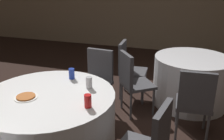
{
  "coord_description": "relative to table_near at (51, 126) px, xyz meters",
  "views": [
    {
      "loc": [
        1.14,
        -1.85,
        1.83
      ],
      "look_at": [
        0.32,
        0.68,
        0.83
      ],
      "focal_mm": 40.0,
      "sensor_mm": 36.0,
      "label": 1
    }
  ],
  "objects": [
    {
      "name": "table_near",
      "position": [
        0.0,
        0.0,
        0.0
      ],
      "size": [
        1.34,
        1.34,
        0.73
      ],
      "color": "white",
      "rests_on": "ground_plane"
    },
    {
      "name": "table_far",
      "position": [
        1.35,
        1.72,
        0.0
      ],
      "size": [
        1.1,
        1.1,
        0.73
      ],
      "color": "silver",
      "rests_on": "ground_plane"
    },
    {
      "name": "chair_near_north",
      "position": [
        0.11,
        1.08,
        0.16
      ],
      "size": [
        0.44,
        0.44,
        0.89
      ],
      "rotation": [
        0.0,
        0.0,
        -3.24
      ],
      "color": "#47474C",
      "rests_on": "ground_plane"
    },
    {
      "name": "chair_far_southwest",
      "position": [
        0.58,
        1.13,
        0.16
      ],
      "size": [
        0.56,
        0.56,
        0.89
      ],
      "rotation": [
        0.0,
        0.0,
        -0.92
      ],
      "color": "#47474C",
      "rests_on": "ground_plane"
    },
    {
      "name": "chair_far_west",
      "position": [
        0.39,
        1.66,
        0.16
      ],
      "size": [
        0.43,
        0.42,
        0.89
      ],
      "rotation": [
        0.0,
        0.0,
        -1.51
      ],
      "color": "#47474C",
      "rests_on": "ground_plane"
    },
    {
      "name": "chair_far_south",
      "position": [
        1.41,
        0.75,
        0.16
      ],
      "size": [
        0.42,
        0.43,
        0.89
      ],
      "rotation": [
        0.0,
        0.0,
        0.06
      ],
      "color": "#47474C",
      "rests_on": "ground_plane"
    },
    {
      "name": "pizza_plate_near",
      "position": [
        -0.17,
        -0.12,
        0.37
      ],
      "size": [
        0.23,
        0.23,
        0.02
      ],
      "color": "white",
      "rests_on": "table_near"
    },
    {
      "name": "soda_can_red",
      "position": [
        0.48,
        -0.11,
        0.42
      ],
      "size": [
        0.07,
        0.07,
        0.12
      ],
      "color": "red",
      "rests_on": "table_near"
    },
    {
      "name": "soda_can_blue",
      "position": [
        0.04,
        0.44,
        0.42
      ],
      "size": [
        0.07,
        0.07,
        0.12
      ],
      "color": "#1E38A5",
      "rests_on": "table_near"
    },
    {
      "name": "soda_can_silver",
      "position": [
        0.33,
        0.27,
        0.42
      ],
      "size": [
        0.07,
        0.07,
        0.12
      ],
      "color": "silver",
      "rests_on": "table_near"
    }
  ]
}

